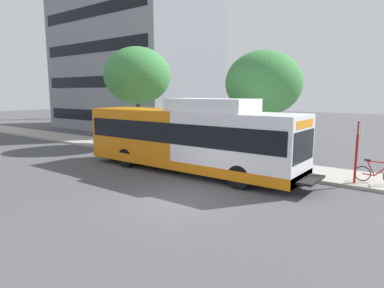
{
  "coord_description": "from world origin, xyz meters",
  "views": [
    {
      "loc": [
        -9.07,
        -7.38,
        3.92
      ],
      "look_at": [
        2.91,
        1.65,
        1.6
      ],
      "focal_mm": 31.13,
      "sensor_mm": 36.0,
      "label": 1
    }
  ],
  "objects_px": {
    "street_tree_near_stop": "(264,83)",
    "street_tree_mid_block": "(137,76)",
    "bus_stop_sign_pole": "(357,148)",
    "transit_bus": "(188,138)",
    "bicycle_parked": "(377,173)"
  },
  "relations": [
    {
      "from": "street_tree_mid_block",
      "to": "transit_bus",
      "type": "bearing_deg",
      "value": -117.94
    },
    {
      "from": "transit_bus",
      "to": "street_tree_near_stop",
      "type": "distance_m",
      "value": 5.43
    },
    {
      "from": "bicycle_parked",
      "to": "street_tree_mid_block",
      "type": "height_order",
      "value": "street_tree_mid_block"
    },
    {
      "from": "bus_stop_sign_pole",
      "to": "transit_bus",
      "type": "bearing_deg",
      "value": 106.95
    },
    {
      "from": "street_tree_mid_block",
      "to": "street_tree_near_stop",
      "type": "bearing_deg",
      "value": -88.99
    },
    {
      "from": "bus_stop_sign_pole",
      "to": "street_tree_mid_block",
      "type": "bearing_deg",
      "value": 82.66
    },
    {
      "from": "transit_bus",
      "to": "street_tree_near_stop",
      "type": "xyz_separation_m",
      "value": [
        4.3,
        -1.92,
        2.72
      ]
    },
    {
      "from": "street_tree_near_stop",
      "to": "street_tree_mid_block",
      "type": "relative_size",
      "value": 0.87
    },
    {
      "from": "transit_bus",
      "to": "bus_stop_sign_pole",
      "type": "xyz_separation_m",
      "value": [
        2.2,
        -7.21,
        -0.05
      ]
    },
    {
      "from": "transit_bus",
      "to": "bicycle_parked",
      "type": "relative_size",
      "value": 6.96
    },
    {
      "from": "transit_bus",
      "to": "street_tree_near_stop",
      "type": "height_order",
      "value": "street_tree_near_stop"
    },
    {
      "from": "bus_stop_sign_pole",
      "to": "street_tree_mid_block",
      "type": "height_order",
      "value": "street_tree_mid_block"
    },
    {
      "from": "transit_bus",
      "to": "bicycle_parked",
      "type": "xyz_separation_m",
      "value": [
        2.72,
        -7.96,
        -1.14
      ]
    },
    {
      "from": "bicycle_parked",
      "to": "street_tree_mid_block",
      "type": "xyz_separation_m",
      "value": [
        1.41,
        15.74,
        4.56
      ]
    },
    {
      "from": "bus_stop_sign_pole",
      "to": "street_tree_near_stop",
      "type": "height_order",
      "value": "street_tree_near_stop"
    }
  ]
}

